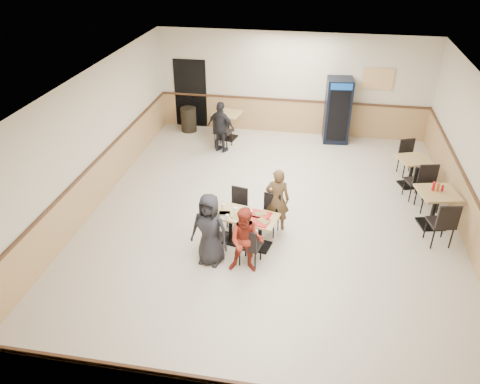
% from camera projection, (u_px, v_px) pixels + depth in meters
% --- Properties ---
extents(ground, '(10.00, 10.00, 0.00)m').
position_uv_depth(ground, '(270.00, 221.00, 10.20)').
color(ground, beige).
rests_on(ground, ground).
extents(room_shell, '(10.00, 10.00, 10.00)m').
position_uv_depth(room_shell, '(353.00, 153.00, 11.81)').
color(room_shell, silver).
rests_on(room_shell, ground).
extents(main_table, '(1.38, 0.88, 0.68)m').
position_uv_depth(main_table, '(245.00, 225.00, 9.28)').
color(main_table, black).
rests_on(main_table, ground).
extents(main_chairs, '(1.41, 1.69, 0.86)m').
position_uv_depth(main_chairs, '(243.00, 225.00, 9.30)').
color(main_chairs, black).
rests_on(main_chairs, ground).
extents(diner_woman_left, '(0.78, 0.58, 1.46)m').
position_uv_depth(diner_woman_left, '(210.00, 230.00, 8.65)').
color(diner_woman_left, black).
rests_on(diner_woman_left, ground).
extents(diner_woman_right, '(0.68, 0.54, 1.34)m').
position_uv_depth(diner_woman_right, '(246.00, 241.00, 8.45)').
color(diner_woman_right, maroon).
rests_on(diner_woman_right, ground).
extents(diner_man_opposite, '(0.51, 0.33, 1.39)m').
position_uv_depth(diner_man_opposite, '(277.00, 199.00, 9.64)').
color(diner_man_opposite, brown).
rests_on(diner_man_opposite, ground).
extents(lone_diner, '(0.92, 0.63, 1.44)m').
position_uv_depth(lone_diner, '(221.00, 127.00, 12.90)').
color(lone_diner, black).
rests_on(lone_diner, ground).
extents(tabletop_clutter, '(1.07, 0.63, 0.12)m').
position_uv_depth(tabletop_clutter, '(247.00, 216.00, 9.09)').
color(tabletop_clutter, '#AD0D0B').
rests_on(tabletop_clutter, main_table).
extents(side_table_near, '(0.92, 0.92, 0.82)m').
position_uv_depth(side_table_near, '(435.00, 203.00, 9.80)').
color(side_table_near, black).
rests_on(side_table_near, ground).
extents(side_table_near_chair_south, '(0.58, 0.58, 1.04)m').
position_uv_depth(side_table_near_chair_south, '(441.00, 222.00, 9.25)').
color(side_table_near_chair_south, black).
rests_on(side_table_near_chair_south, ground).
extents(side_table_near_chair_north, '(0.58, 0.58, 1.04)m').
position_uv_depth(side_table_near_chair_north, '(430.00, 189.00, 10.37)').
color(side_table_near_chair_north, black).
rests_on(side_table_near_chair_north, ground).
extents(side_table_far, '(0.88, 0.88, 0.74)m').
position_uv_depth(side_table_far, '(412.00, 168.00, 11.31)').
color(side_table_far, black).
rests_on(side_table_far, ground).
extents(side_table_far_chair_south, '(0.55, 0.55, 0.93)m').
position_uv_depth(side_table_far_chair_south, '(415.00, 180.00, 10.82)').
color(side_table_far_chair_south, black).
rests_on(side_table_far_chair_south, ground).
extents(side_table_far_chair_north, '(0.55, 0.55, 0.93)m').
position_uv_depth(side_table_far_chair_north, '(409.00, 158.00, 11.82)').
color(side_table_far_chair_north, black).
rests_on(side_table_far_chair_north, ground).
extents(condiment_caddy, '(0.23, 0.06, 0.20)m').
position_uv_depth(condiment_caddy, '(437.00, 187.00, 9.66)').
color(condiment_caddy, '#B80D17').
rests_on(condiment_caddy, side_table_near).
extents(back_table, '(0.89, 0.89, 0.80)m').
position_uv_depth(back_table, '(228.00, 121.00, 13.77)').
color(back_table, black).
rests_on(back_table, ground).
extents(back_table_chair_lone, '(0.56, 0.56, 1.02)m').
position_uv_depth(back_table_chair_lone, '(223.00, 131.00, 13.23)').
color(back_table_chair_lone, black).
rests_on(back_table_chair_lone, ground).
extents(pepsi_cooler, '(0.76, 0.77, 1.87)m').
position_uv_depth(pepsi_cooler, '(337.00, 111.00, 13.43)').
color(pepsi_cooler, black).
rests_on(pepsi_cooler, ground).
extents(trash_bin, '(0.47, 0.47, 0.74)m').
position_uv_depth(trash_bin, '(189.00, 119.00, 14.34)').
color(trash_bin, black).
rests_on(trash_bin, ground).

